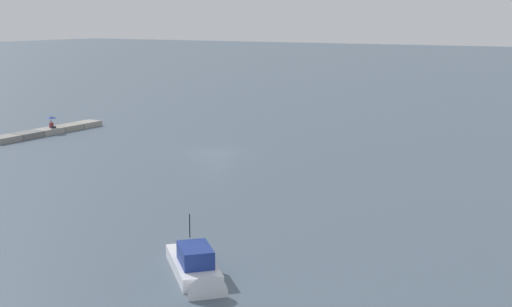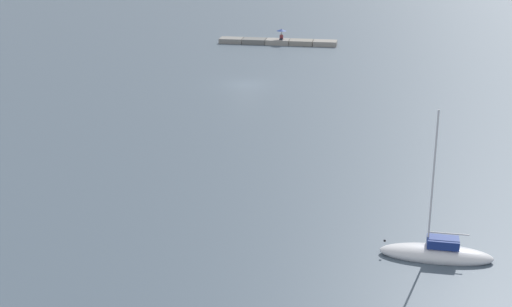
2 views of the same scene
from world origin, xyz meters
name	(u,v)px [view 2 (image 2 of 2)]	position (x,y,z in m)	size (l,w,h in m)	color
ground_plane	(246,85)	(0.00, 0.00, 0.00)	(500.00, 500.00, 0.00)	#475666
seawall_pier	(278,42)	(0.00, -20.70, 0.29)	(13.96, 1.96, 0.58)	gray
person_seated_maroon_left	(281,37)	(-0.43, -20.58, 0.83)	(0.40, 0.60, 0.73)	#1E2333
umbrella_open_navy	(282,30)	(-0.43, -20.71, 1.68)	(1.21, 1.21, 1.27)	black
sailboat_white_mid	(437,253)	(-15.38, 33.07, 0.27)	(5.36, 1.65, 7.59)	silver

